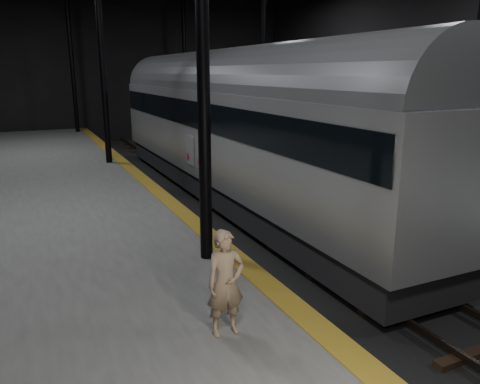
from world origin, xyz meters
TOP-DOWN VIEW (x-y plane):
  - ground at (0.00, 0.00)m, footprint 44.00×44.00m
  - platform_left at (-7.50, 0.00)m, footprint 9.00×43.80m
  - platform_right at (7.50, 0.00)m, footprint 9.00×43.80m
  - tactile_strip at (-3.25, 0.00)m, footprint 0.50×43.80m
  - track at (0.00, 0.00)m, footprint 2.40×43.00m
  - train at (-0.00, 3.35)m, footprint 3.13×20.90m
  - woman at (-4.62, -6.96)m, footprint 0.60×0.39m

SIDE VIEW (x-z plane):
  - ground at x=0.00m, z-range 0.00..0.00m
  - track at x=0.00m, z-range -0.05..0.19m
  - platform_left at x=-7.50m, z-range 0.00..1.00m
  - platform_right at x=7.50m, z-range 0.00..1.00m
  - tactile_strip at x=-3.25m, z-range 1.00..1.01m
  - woman at x=-4.62m, z-range 1.00..2.65m
  - train at x=0.00m, z-range 0.32..5.91m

